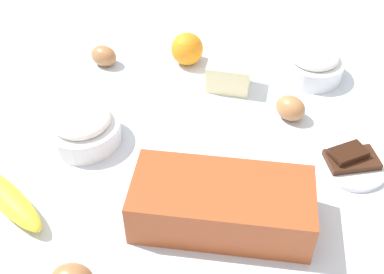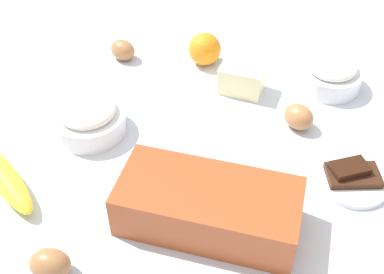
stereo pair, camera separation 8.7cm
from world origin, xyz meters
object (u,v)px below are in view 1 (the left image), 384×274
at_px(orange_fruit, 187,49).
at_px(chocolate_plate, 351,162).
at_px(loaf_pan, 222,204).
at_px(butter_block, 229,75).
at_px(banana, 7,198).
at_px(flour_bowl, 313,64).
at_px(sugar_bowl, 83,127).
at_px(egg_loose, 290,108).
at_px(egg_beside_bowl, 104,56).

bearing_deg(orange_fruit, chocolate_plate, 136.58).
bearing_deg(loaf_pan, orange_fruit, -75.00).
xyz_separation_m(butter_block, chocolate_plate, (-0.22, 0.22, -0.02)).
distance_m(banana, butter_block, 0.50).
bearing_deg(chocolate_plate, butter_block, -44.29).
bearing_deg(flour_bowl, butter_block, 16.68).
xyz_separation_m(banana, orange_fruit, (-0.26, -0.44, 0.02)).
height_order(flour_bowl, chocolate_plate, flour_bowl).
bearing_deg(sugar_bowl, chocolate_plate, 176.84).
xyz_separation_m(sugar_bowl, egg_loose, (-0.39, -0.10, -0.01)).
relative_size(flour_bowl, butter_block, 1.45).
distance_m(sugar_bowl, orange_fruit, 0.32).
xyz_separation_m(sugar_bowl, orange_fruit, (-0.17, -0.28, 0.00)).
xyz_separation_m(butter_block, egg_beside_bowl, (0.28, -0.06, -0.01)).
bearing_deg(orange_fruit, banana, 60.12).
relative_size(flour_bowl, banana, 0.69).
relative_size(sugar_bowl, chocolate_plate, 1.07).
xyz_separation_m(flour_bowl, egg_loose, (0.06, 0.15, -0.01)).
bearing_deg(loaf_pan, flour_bowl, -110.78).
xyz_separation_m(loaf_pan, banana, (0.35, -0.00, -0.02)).
distance_m(butter_block, egg_loose, 0.15).
relative_size(egg_loose, chocolate_plate, 0.47).
xyz_separation_m(flour_bowl, egg_beside_bowl, (0.46, -0.01, -0.01)).
distance_m(orange_fruit, butter_block, 0.13).
bearing_deg(loaf_pan, egg_loose, -112.11).
bearing_deg(chocolate_plate, loaf_pan, 32.12).
bearing_deg(egg_beside_bowl, loaf_pan, 123.66).
bearing_deg(egg_loose, flour_bowl, -111.27).
bearing_deg(loaf_pan, sugar_bowl, -29.59).
distance_m(flour_bowl, banana, 0.67).
bearing_deg(butter_block, egg_loose, 143.17).
relative_size(banana, orange_fruit, 2.61).
xyz_separation_m(egg_beside_bowl, egg_loose, (-0.41, 0.15, 0.00)).
distance_m(loaf_pan, egg_beside_bowl, 0.51).
bearing_deg(orange_fruit, egg_loose, 141.14).
distance_m(orange_fruit, egg_beside_bowl, 0.19).
relative_size(sugar_bowl, egg_beside_bowl, 2.27).
height_order(loaf_pan, flour_bowl, loaf_pan).
relative_size(flour_bowl, sugar_bowl, 0.94).
xyz_separation_m(sugar_bowl, egg_beside_bowl, (0.02, -0.25, -0.01)).
relative_size(loaf_pan, banana, 1.51).
height_order(sugar_bowl, egg_beside_bowl, sugar_bowl).
xyz_separation_m(loaf_pan, butter_block, (-0.00, -0.36, -0.01)).
bearing_deg(flour_bowl, chocolate_plate, 98.99).
bearing_deg(egg_loose, orange_fruit, -38.86).
bearing_deg(banana, butter_block, -134.36).
relative_size(egg_beside_bowl, egg_loose, 0.99).
relative_size(sugar_bowl, butter_block, 1.54).
xyz_separation_m(loaf_pan, egg_loose, (-0.13, -0.27, -0.02)).
bearing_deg(loaf_pan, chocolate_plate, -144.88).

